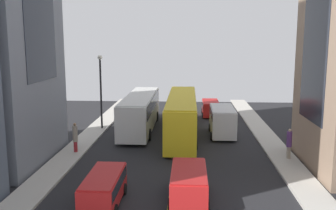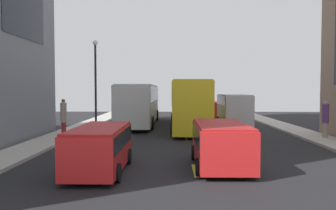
{
  "view_description": "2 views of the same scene",
  "coord_description": "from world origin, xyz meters",
  "px_view_note": "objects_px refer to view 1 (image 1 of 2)",
  "views": [
    {
      "loc": [
        0.97,
        -31.52,
        8.59
      ],
      "look_at": [
        -0.89,
        2.19,
        2.74
      ],
      "focal_mm": 40.69,
      "sensor_mm": 36.0,
      "label": 1
    },
    {
      "loc": [
        -0.8,
        -25.04,
        2.98
      ],
      "look_at": [
        -1.22,
        2.4,
        1.73
      ],
      "focal_mm": 36.67,
      "sensor_mm": 36.0,
      "label": 2
    }
  ],
  "objects_px": {
    "car_red_0": "(104,187)",
    "pedestrian_crossing_mid": "(75,137)",
    "city_bus_white": "(140,109)",
    "delivery_van_white": "(222,119)",
    "car_red_1": "(189,182)",
    "car_red_2": "(211,107)",
    "pedestrian_walking_far": "(289,143)",
    "streetcar_yellow": "(182,112)"
  },
  "relations": [
    {
      "from": "city_bus_white",
      "to": "car_red_0",
      "type": "relative_size",
      "value": 2.88
    },
    {
      "from": "streetcar_yellow",
      "to": "delivery_van_white",
      "type": "distance_m",
      "value": 3.71
    },
    {
      "from": "streetcar_yellow",
      "to": "pedestrian_crossing_mid",
      "type": "distance_m",
      "value": 10.01
    },
    {
      "from": "pedestrian_crossing_mid",
      "to": "pedestrian_walking_far",
      "type": "bearing_deg",
      "value": -166.01
    },
    {
      "from": "streetcar_yellow",
      "to": "car_red_1",
      "type": "height_order",
      "value": "streetcar_yellow"
    },
    {
      "from": "car_red_2",
      "to": "pedestrian_walking_far",
      "type": "height_order",
      "value": "pedestrian_walking_far"
    },
    {
      "from": "streetcar_yellow",
      "to": "pedestrian_walking_far",
      "type": "xyz_separation_m",
      "value": [
        7.81,
        -6.79,
        -0.83
      ]
    },
    {
      "from": "streetcar_yellow",
      "to": "car_red_0",
      "type": "xyz_separation_m",
      "value": [
        -3.79,
        -14.86,
        -1.16
      ]
    },
    {
      "from": "streetcar_yellow",
      "to": "delivery_van_white",
      "type": "height_order",
      "value": "streetcar_yellow"
    },
    {
      "from": "car_red_0",
      "to": "pedestrian_crossing_mid",
      "type": "relative_size",
      "value": 1.97
    },
    {
      "from": "streetcar_yellow",
      "to": "car_red_0",
      "type": "bearing_deg",
      "value": -104.3
    },
    {
      "from": "pedestrian_crossing_mid",
      "to": "streetcar_yellow",
      "type": "bearing_deg",
      "value": -126.01
    },
    {
      "from": "car_red_1",
      "to": "streetcar_yellow",
      "type": "bearing_deg",
      "value": 92.71
    },
    {
      "from": "car_red_0",
      "to": "pedestrian_walking_far",
      "type": "relative_size",
      "value": 2.04
    },
    {
      "from": "car_red_2",
      "to": "pedestrian_walking_far",
      "type": "distance_m",
      "value": 16.62
    },
    {
      "from": "car_red_0",
      "to": "car_red_1",
      "type": "xyz_separation_m",
      "value": [
        4.45,
        0.85,
        0.03
      ]
    },
    {
      "from": "car_red_0",
      "to": "car_red_1",
      "type": "height_order",
      "value": "car_red_1"
    },
    {
      "from": "city_bus_white",
      "to": "streetcar_yellow",
      "type": "bearing_deg",
      "value": -27.07
    },
    {
      "from": "car_red_1",
      "to": "car_red_2",
      "type": "relative_size",
      "value": 1.02
    },
    {
      "from": "car_red_0",
      "to": "pedestrian_crossing_mid",
      "type": "distance_m",
      "value": 9.74
    },
    {
      "from": "city_bus_white",
      "to": "streetcar_yellow",
      "type": "distance_m",
      "value": 4.5
    },
    {
      "from": "car_red_0",
      "to": "car_red_2",
      "type": "bearing_deg",
      "value": 73.97
    },
    {
      "from": "delivery_van_white",
      "to": "city_bus_white",
      "type": "bearing_deg",
      "value": 165.65
    },
    {
      "from": "city_bus_white",
      "to": "pedestrian_crossing_mid",
      "type": "xyz_separation_m",
      "value": [
        -3.93,
        -8.1,
        -0.68
      ]
    },
    {
      "from": "delivery_van_white",
      "to": "pedestrian_walking_far",
      "type": "relative_size",
      "value": 2.34
    },
    {
      "from": "streetcar_yellow",
      "to": "pedestrian_walking_far",
      "type": "height_order",
      "value": "streetcar_yellow"
    },
    {
      "from": "city_bus_white",
      "to": "car_red_2",
      "type": "height_order",
      "value": "city_bus_white"
    },
    {
      "from": "car_red_1",
      "to": "car_red_0",
      "type": "bearing_deg",
      "value": -169.13
    },
    {
      "from": "city_bus_white",
      "to": "pedestrian_crossing_mid",
      "type": "distance_m",
      "value": 9.03
    },
    {
      "from": "city_bus_white",
      "to": "pedestrian_walking_far",
      "type": "bearing_deg",
      "value": -36.77
    },
    {
      "from": "streetcar_yellow",
      "to": "pedestrian_walking_far",
      "type": "bearing_deg",
      "value": -40.97
    },
    {
      "from": "city_bus_white",
      "to": "delivery_van_white",
      "type": "height_order",
      "value": "city_bus_white"
    },
    {
      "from": "delivery_van_white",
      "to": "car_red_0",
      "type": "distance_m",
      "value": 16.71
    },
    {
      "from": "delivery_van_white",
      "to": "car_red_0",
      "type": "height_order",
      "value": "delivery_van_white"
    },
    {
      "from": "car_red_0",
      "to": "city_bus_white",
      "type": "bearing_deg",
      "value": 90.74
    },
    {
      "from": "car_red_2",
      "to": "city_bus_white",
      "type": "bearing_deg",
      "value": -135.06
    },
    {
      "from": "delivery_van_white",
      "to": "car_red_1",
      "type": "relative_size",
      "value": 1.15
    },
    {
      "from": "car_red_2",
      "to": "car_red_0",
      "type": "bearing_deg",
      "value": -106.03
    },
    {
      "from": "car_red_0",
      "to": "car_red_1",
      "type": "distance_m",
      "value": 4.53
    },
    {
      "from": "car_red_2",
      "to": "delivery_van_white",
      "type": "bearing_deg",
      "value": -86.55
    },
    {
      "from": "delivery_van_white",
      "to": "pedestrian_crossing_mid",
      "type": "bearing_deg",
      "value": -152.08
    },
    {
      "from": "streetcar_yellow",
      "to": "car_red_2",
      "type": "xyz_separation_m",
      "value": [
        3.11,
        9.15,
        -1.14
      ]
    }
  ]
}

